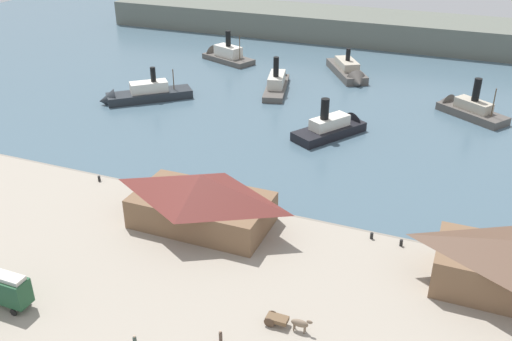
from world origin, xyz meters
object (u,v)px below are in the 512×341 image
(mooring_post_west, at_px, (372,236))
(ferry_approaching_east, at_px, (349,72))
(ferry_shed_central_terminal, at_px, (201,199))
(horse_cart, at_px, (287,321))
(mooring_post_center_east, at_px, (137,185))
(ferry_moored_west, at_px, (223,55))
(ferry_moored_east, at_px, (140,95))
(ferry_near_quay, at_px, (277,82))
(mooring_post_center_west, at_px, (99,179))
(pedestrian_standing_center, at_px, (221,337))
(ferry_approaching_west, at_px, (465,108))
(ferry_mid_harbor, at_px, (336,127))
(mooring_post_east, at_px, (401,243))

(mooring_post_west, distance_m, ferry_approaching_east, 76.98)
(ferry_shed_central_terminal, bearing_deg, horse_cart, -40.47)
(mooring_post_center_east, distance_m, ferry_moored_west, 78.55)
(mooring_post_center_east, distance_m, ferry_moored_east, 44.71)
(mooring_post_center_east, distance_m, ferry_near_quay, 58.54)
(mooring_post_center_west, relative_size, ferry_approaching_east, 0.04)
(horse_cart, relative_size, mooring_post_west, 6.00)
(mooring_post_west, bearing_deg, ferry_approaching_east, 105.95)
(pedestrian_standing_center, height_order, ferry_approaching_west, ferry_approaching_west)
(ferry_mid_harbor, bearing_deg, pedestrian_standing_center, -86.50)
(pedestrian_standing_center, distance_m, ferry_moored_west, 112.61)
(pedestrian_standing_center, xyz_separation_m, ferry_moored_east, (-50.98, 64.17, -0.43))
(ferry_shed_central_terminal, bearing_deg, ferry_approaching_west, 62.84)
(mooring_post_east, height_order, ferry_moored_east, ferry_moored_east)
(ferry_shed_central_terminal, height_order, ferry_approaching_east, ferry_shed_central_terminal)
(mooring_post_center_east, bearing_deg, ferry_mid_harbor, 56.88)
(ferry_approaching_east, relative_size, ferry_near_quay, 0.99)
(mooring_post_west, height_order, ferry_approaching_west, ferry_approaching_west)
(ferry_approaching_west, xyz_separation_m, ferry_mid_harbor, (-23.53, -20.98, 0.06))
(mooring_post_center_west, bearing_deg, ferry_mid_harbor, 50.21)
(ferry_approaching_east, relative_size, ferry_approaching_west, 1.23)
(horse_cart, relative_size, ferry_approaching_east, 0.26)
(ferry_shed_central_terminal, xyz_separation_m, ferry_moored_west, (-34.84, 81.73, -3.73))
(mooring_post_center_west, xyz_separation_m, ferry_mid_harbor, (30.54, 36.67, -0.13))
(horse_cart, height_order, mooring_post_west, horse_cart)
(mooring_post_center_west, distance_m, ferry_approaching_east, 77.95)
(mooring_post_center_east, relative_size, ferry_mid_harbor, 0.05)
(pedestrian_standing_center, xyz_separation_m, mooring_post_east, (15.07, 25.54, -0.26))
(ferry_moored_west, bearing_deg, horse_cart, -61.35)
(ferry_shed_central_terminal, bearing_deg, mooring_post_west, 12.74)
(mooring_post_center_east, height_order, mooring_post_center_west, same)
(ferry_near_quay, bearing_deg, horse_cart, -69.20)
(ferry_moored_east, height_order, ferry_moored_west, ferry_moored_west)
(ferry_moored_east, bearing_deg, ferry_moored_west, 84.60)
(horse_cart, distance_m, ferry_moored_east, 82.21)
(mooring_post_center_west, bearing_deg, ferry_shed_central_terminal, -13.50)
(mooring_post_east, height_order, mooring_post_west, same)
(ferry_near_quay, distance_m, ferry_approaching_west, 44.27)
(mooring_post_east, xyz_separation_m, ferry_moored_east, (-66.05, 38.62, -0.18))
(ferry_shed_central_terminal, height_order, ferry_mid_harbor, ferry_shed_central_terminal)
(mooring_post_west, xyz_separation_m, ferry_near_quay, (-35.52, 58.93, -0.13))
(ferry_near_quay, bearing_deg, ferry_shed_central_terminal, -79.44)
(ferry_near_quay, xyz_separation_m, ferry_moored_west, (-22.86, 17.49, -0.01))
(ferry_approaching_east, xyz_separation_m, ferry_near_quay, (-14.37, -15.09, 0.08))
(mooring_post_west, relative_size, ferry_near_quay, 0.04)
(ferry_shed_central_terminal, relative_size, mooring_post_west, 21.96)
(ferry_moored_west, bearing_deg, mooring_post_west, -52.62)
(mooring_post_east, height_order, ferry_approaching_east, ferry_approaching_east)
(ferry_shed_central_terminal, relative_size, ferry_moored_west, 1.10)
(pedestrian_standing_center, xyz_separation_m, mooring_post_west, (10.99, 25.74, -0.26))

